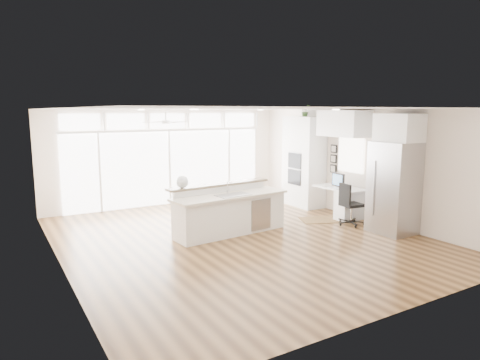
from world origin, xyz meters
TOP-DOWN VIEW (x-y plane):
  - floor at (0.00, 0.00)m, footprint 7.00×8.00m
  - ceiling at (0.00, 0.00)m, footprint 7.00×8.00m
  - wall_back at (0.00, 4.00)m, footprint 7.00×0.04m
  - wall_front at (0.00, -4.00)m, footprint 7.00×0.04m
  - wall_left at (-3.50, 0.00)m, footprint 0.04×8.00m
  - wall_right at (3.50, 0.00)m, footprint 0.04×8.00m
  - glass_wall at (0.00, 3.94)m, footprint 5.80×0.06m
  - transom_row at (0.00, 3.94)m, footprint 5.90×0.06m
  - desk_window at (3.46, 0.30)m, footprint 0.04×0.85m
  - ceiling_fan at (-0.50, 2.80)m, footprint 1.16×1.16m
  - recessed_lights at (0.00, 0.20)m, footprint 3.40×3.00m
  - oven_cabinet at (3.17, 1.80)m, footprint 0.64×1.20m
  - desk_nook at (3.13, 0.30)m, footprint 0.72×1.30m
  - upper_cabinets at (3.17, 0.30)m, footprint 0.64×1.30m
  - refrigerator at (3.11, -1.35)m, footprint 0.76×0.90m
  - fridge_cabinet at (3.17, -1.35)m, footprint 0.64×0.90m
  - framed_photos at (3.46, 0.92)m, footprint 0.06×0.22m
  - kitchen_island at (0.01, 0.41)m, footprint 2.73×1.23m
  - rug at (2.46, 0.26)m, footprint 1.11×0.97m
  - office_chair at (2.82, -0.42)m, footprint 0.56×0.53m
  - fishbowl at (-0.97, 0.73)m, footprint 0.32×0.32m
  - monitor at (3.05, 0.30)m, footprint 0.13×0.47m
  - keyboard at (2.88, 0.30)m, footprint 0.14×0.31m
  - potted_plant at (3.17, 1.80)m, footprint 0.31×0.34m

SIDE VIEW (x-z plane):
  - floor at x=0.00m, z-range -0.02..0.00m
  - rug at x=2.46m, z-range 0.00..0.01m
  - desk_nook at x=3.13m, z-range 0.00..0.76m
  - office_chair at x=2.82m, z-range 0.00..0.98m
  - kitchen_island at x=0.01m, z-range 0.00..1.05m
  - keyboard at x=2.88m, z-range 0.76..0.77m
  - monitor at x=3.05m, z-range 0.76..1.15m
  - refrigerator at x=3.11m, z-range 0.00..2.00m
  - glass_wall at x=0.00m, z-range 0.01..2.09m
  - fishbowl at x=-0.97m, z-range 1.05..1.32m
  - oven_cabinet at x=3.17m, z-range 0.00..2.50m
  - wall_back at x=0.00m, z-range 0.00..2.70m
  - wall_front at x=0.00m, z-range 0.00..2.70m
  - wall_left at x=-3.50m, z-range 0.00..2.70m
  - wall_right at x=3.50m, z-range 0.00..2.70m
  - framed_photos at x=3.46m, z-range 1.00..1.80m
  - desk_window at x=3.46m, z-range 1.12..1.98m
  - fridge_cabinet at x=3.17m, z-range 2.00..2.60m
  - upper_cabinets at x=3.17m, z-range 2.03..2.67m
  - transom_row at x=0.00m, z-range 2.18..2.58m
  - ceiling_fan at x=-0.50m, z-range 2.32..2.64m
  - potted_plant at x=3.17m, z-range 2.50..2.75m
  - recessed_lights at x=0.00m, z-range 2.67..2.69m
  - ceiling at x=0.00m, z-range 2.69..2.71m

